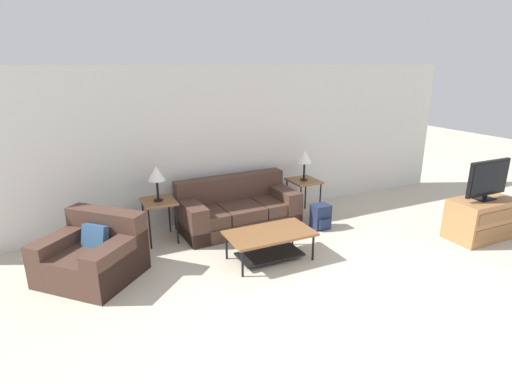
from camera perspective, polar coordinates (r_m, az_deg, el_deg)
name	(u,v)px	position (r m, az deg, el deg)	size (l,w,h in m)	color
ground_plane	(416,360)	(4.26, 21.89, -21.42)	(24.00, 24.00, 0.00)	beige
wall_back	(236,143)	(6.96, -2.90, 6.96)	(9.12, 0.06, 2.60)	silver
couch	(238,210)	(6.64, -2.64, -2.59)	(1.96, 0.99, 0.82)	#4C3328
armchair	(93,256)	(5.53, -22.24, -8.44)	(1.46, 1.46, 0.80)	#4C3328
coffee_table	(270,239)	(5.53, 1.98, -6.76)	(1.19, 0.67, 0.41)	brown
side_table_left	(159,205)	(6.20, -13.72, -1.80)	(0.49, 0.56, 0.65)	brown
side_table_right	(304,184)	(7.14, 6.82, 1.17)	(0.49, 0.56, 0.65)	brown
table_lamp_left	(156,174)	(6.06, -14.05, 2.47)	(0.25, 0.25, 0.53)	black
table_lamp_right	(305,157)	(7.02, 6.96, 4.92)	(0.25, 0.25, 0.53)	black
tv_console	(481,219)	(7.12, 29.45, -3.34)	(1.04, 0.57, 0.63)	#A87042
television	(488,179)	(6.94, 30.24, 1.62)	(0.84, 0.20, 0.61)	black
backpack	(321,217)	(6.69, 9.24, -3.52)	(0.29, 0.31, 0.41)	#1E2847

